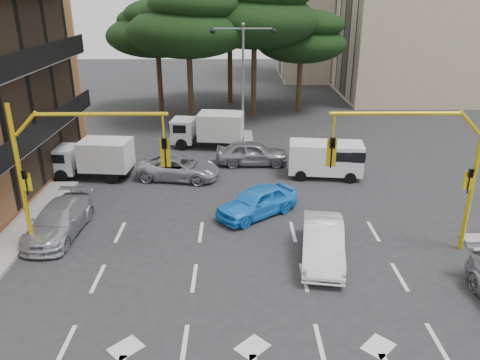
# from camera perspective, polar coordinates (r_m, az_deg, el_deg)

# --- Properties ---
(ground) EXTENTS (120.00, 120.00, 0.00)m
(ground) POSITION_cam_1_polar(r_m,az_deg,el_deg) (17.39, 1.12, -11.81)
(ground) COLOR #28282B
(ground) RESTS_ON ground
(median_strip) EXTENTS (1.40, 6.00, 0.15)m
(median_strip) POSITION_cam_1_polar(r_m,az_deg,el_deg) (31.93, 0.35, 4.47)
(median_strip) COLOR gray
(median_strip) RESTS_ON ground
(apartment_beige_far) EXTENTS (16.20, 12.15, 16.70)m
(apartment_beige_far) POSITION_cam_1_polar(r_m,az_deg,el_deg) (59.99, 13.25, 20.15)
(apartment_beige_far) COLOR tan
(apartment_beige_far) RESTS_ON ground
(pine_left_near) EXTENTS (9.15, 9.15, 10.23)m
(pine_left_near) POSITION_cam_1_polar(r_m,az_deg,el_deg) (36.63, -6.28, 18.60)
(pine_left_near) COLOR #382616
(pine_left_near) RESTS_ON ground
(pine_center) EXTENTS (9.98, 9.98, 11.16)m
(pine_center) POSITION_cam_1_polar(r_m,az_deg,el_deg) (38.46, 1.88, 19.90)
(pine_center) COLOR #382616
(pine_center) RESTS_ON ground
(pine_left_far) EXTENTS (8.32, 8.32, 9.30)m
(pine_left_far) POSITION_cam_1_polar(r_m,az_deg,el_deg) (41.02, -10.08, 17.78)
(pine_left_far) COLOR #382616
(pine_left_far) RESTS_ON ground
(pine_right) EXTENTS (7.49, 7.49, 8.37)m
(pine_right) POSITION_cam_1_polar(r_m,az_deg,el_deg) (40.93, 7.58, 16.93)
(pine_right) COLOR #382616
(pine_right) RESTS_ON ground
(pine_back) EXTENTS (9.15, 9.15, 10.23)m
(pine_back) POSITION_cam_1_polar(r_m,az_deg,el_deg) (43.46, -1.20, 19.22)
(pine_back) COLOR #382616
(pine_back) RESTS_ON ground
(signal_mast_right) EXTENTS (5.79, 0.37, 6.00)m
(signal_mast_right) POSITION_cam_1_polar(r_m,az_deg,el_deg) (18.88, 22.17, 2.46)
(signal_mast_right) COLOR gold
(signal_mast_right) RESTS_ON ground
(signal_mast_left) EXTENTS (5.79, 0.37, 6.00)m
(signal_mast_left) POSITION_cam_1_polar(r_m,az_deg,el_deg) (18.55, -20.50, 2.37)
(signal_mast_left) COLOR gold
(signal_mast_left) RESTS_ON ground
(street_lamp_center) EXTENTS (4.16, 0.36, 7.77)m
(street_lamp_center) POSITION_cam_1_polar(r_m,az_deg,el_deg) (30.75, 0.37, 14.02)
(street_lamp_center) COLOR slate
(street_lamp_center) RESTS_ON median_strip
(car_white_hatch) EXTENTS (2.15, 4.54, 1.44)m
(car_white_hatch) POSITION_cam_1_polar(r_m,az_deg,el_deg) (18.40, 10.06, -7.50)
(car_white_hatch) COLOR white
(car_white_hatch) RESTS_ON ground
(car_blue_compact) EXTENTS (4.21, 3.81, 1.39)m
(car_blue_compact) POSITION_cam_1_polar(r_m,az_deg,el_deg) (21.59, 2.12, -2.61)
(car_blue_compact) COLOR #1C84E6
(car_blue_compact) RESTS_ON ground
(car_silver_wagon) EXTENTS (2.11, 4.67, 1.33)m
(car_silver_wagon) POSITION_cam_1_polar(r_m,az_deg,el_deg) (21.35, -21.21, -4.59)
(car_silver_wagon) COLOR #A8ABB0
(car_silver_wagon) RESTS_ON ground
(car_silver_cross_a) EXTENTS (4.80, 2.78, 1.26)m
(car_silver_cross_a) POSITION_cam_1_polar(r_m,az_deg,el_deg) (26.06, -7.46, 1.47)
(car_silver_cross_a) COLOR #A4A5AC
(car_silver_cross_a) RESTS_ON ground
(car_silver_cross_b) EXTENTS (4.32, 1.75, 1.47)m
(car_silver_cross_b) POSITION_cam_1_polar(r_m,az_deg,el_deg) (28.01, 1.51, 3.35)
(car_silver_cross_b) COLOR gray
(car_silver_cross_b) RESTS_ON ground
(van_white) EXTENTS (4.20, 2.29, 2.01)m
(van_white) POSITION_cam_1_polar(r_m,az_deg,el_deg) (26.45, 10.36, 2.47)
(van_white) COLOR white
(van_white) RESTS_ON ground
(box_truck_a) EXTENTS (4.60, 2.28, 2.19)m
(box_truck_a) POSITION_cam_1_polar(r_m,az_deg,el_deg) (27.11, -17.53, 2.47)
(box_truck_a) COLOR silver
(box_truck_a) RESTS_ON ground
(box_truck_b) EXTENTS (4.99, 2.59, 2.35)m
(box_truck_b) POSITION_cam_1_polar(r_m,az_deg,el_deg) (31.19, -3.91, 6.10)
(box_truck_b) COLOR silver
(box_truck_b) RESTS_ON ground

